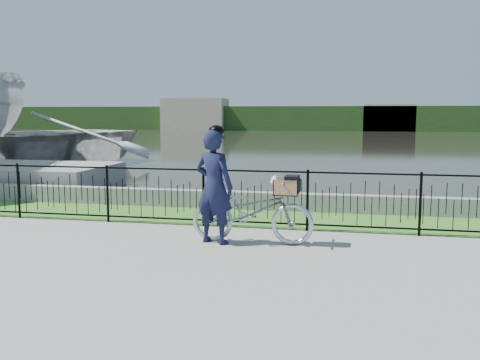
# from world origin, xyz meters

# --- Properties ---
(ground) EXTENTS (120.00, 120.00, 0.00)m
(ground) POSITION_xyz_m (0.00, 0.00, 0.00)
(ground) COLOR gray
(ground) RESTS_ON ground
(grass_strip) EXTENTS (60.00, 2.00, 0.01)m
(grass_strip) POSITION_xyz_m (0.00, 2.60, 0.00)
(grass_strip) COLOR #3A7324
(grass_strip) RESTS_ON ground
(water) EXTENTS (120.00, 120.00, 0.00)m
(water) POSITION_xyz_m (0.00, 33.00, 0.00)
(water) COLOR black
(water) RESTS_ON ground
(quay_wall) EXTENTS (60.00, 0.30, 0.40)m
(quay_wall) POSITION_xyz_m (0.00, 3.60, 0.20)
(quay_wall) COLOR gray
(quay_wall) RESTS_ON ground
(fence) EXTENTS (14.00, 0.06, 1.15)m
(fence) POSITION_xyz_m (0.00, 1.60, 0.58)
(fence) COLOR black
(fence) RESTS_ON ground
(far_treeline) EXTENTS (120.00, 6.00, 3.00)m
(far_treeline) POSITION_xyz_m (0.00, 60.00, 1.50)
(far_treeline) COLOR #25451A
(far_treeline) RESTS_ON ground
(far_building_left) EXTENTS (8.00, 4.00, 4.00)m
(far_building_left) POSITION_xyz_m (-18.00, 58.00, 2.00)
(far_building_left) COLOR #A09581
(far_building_left) RESTS_ON ground
(far_building_right) EXTENTS (6.00, 3.00, 3.20)m
(far_building_right) POSITION_xyz_m (6.00, 58.50, 1.60)
(far_building_right) COLOR #A09581
(far_building_right) RESTS_ON ground
(bicycle_rig) EXTENTS (2.07, 0.72, 1.18)m
(bicycle_rig) POSITION_xyz_m (0.17, 0.48, 0.55)
(bicycle_rig) COLOR #B1B6BE
(bicycle_rig) RESTS_ON ground
(cyclist) EXTENTS (0.81, 0.66, 1.99)m
(cyclist) POSITION_xyz_m (-0.46, 0.34, 0.98)
(cyclist) COLOR black
(cyclist) RESTS_ON ground
(boat_far) EXTENTS (10.62, 12.64, 2.24)m
(boat_far) POSITION_xyz_m (-11.19, 10.49, 1.12)
(boat_far) COLOR #B9B9B9
(boat_far) RESTS_ON water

